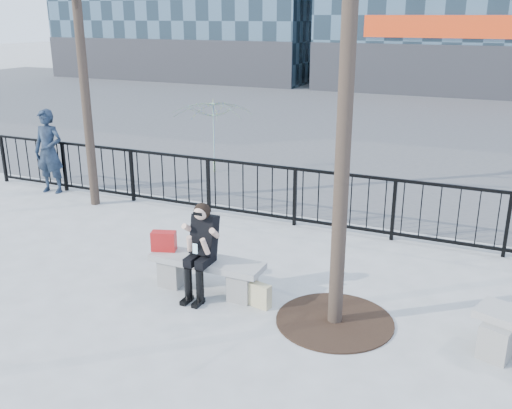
% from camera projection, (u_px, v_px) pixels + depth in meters
% --- Properties ---
extents(ground, '(120.00, 120.00, 0.00)m').
position_uv_depth(ground, '(207.00, 291.00, 8.09)').
color(ground, gray).
rests_on(ground, ground).
extents(street_surface, '(60.00, 23.00, 0.01)m').
position_uv_depth(street_surface, '(402.00, 120.00, 21.09)').
color(street_surface, '#474747').
rests_on(street_surface, ground).
extents(railing, '(14.00, 0.06, 1.10)m').
position_uv_depth(railing, '(285.00, 195.00, 10.52)').
color(railing, black).
rests_on(railing, ground).
extents(tree_grate, '(1.50, 1.50, 0.02)m').
position_uv_depth(tree_grate, '(335.00, 321.00, 7.27)').
color(tree_grate, black).
rests_on(tree_grate, ground).
extents(bench_main, '(1.65, 0.46, 0.49)m').
position_uv_depth(bench_main, '(207.00, 271.00, 8.00)').
color(bench_main, slate).
rests_on(bench_main, ground).
extents(seated_woman, '(0.50, 0.64, 1.34)m').
position_uv_depth(seated_woman, '(200.00, 251.00, 7.74)').
color(seated_woman, black).
rests_on(seated_woman, ground).
extents(handbag, '(0.38, 0.26, 0.29)m').
position_uv_depth(handbag, '(164.00, 241.00, 8.18)').
color(handbag, red).
rests_on(handbag, bench_main).
extents(shopping_bag, '(0.37, 0.20, 0.33)m').
position_uv_depth(shopping_bag, '(259.00, 295.00, 7.62)').
color(shopping_bag, beige).
rests_on(shopping_bag, ground).
extents(standing_man, '(0.72, 0.53, 1.82)m').
position_uv_depth(standing_man, '(49.00, 151.00, 12.31)').
color(standing_man, black).
rests_on(standing_man, ground).
extents(vendor_umbrella, '(2.09, 2.12, 1.80)m').
position_uv_depth(vendor_umbrella, '(213.00, 136.00, 13.88)').
color(vendor_umbrella, '#D0E232').
rests_on(vendor_umbrella, ground).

